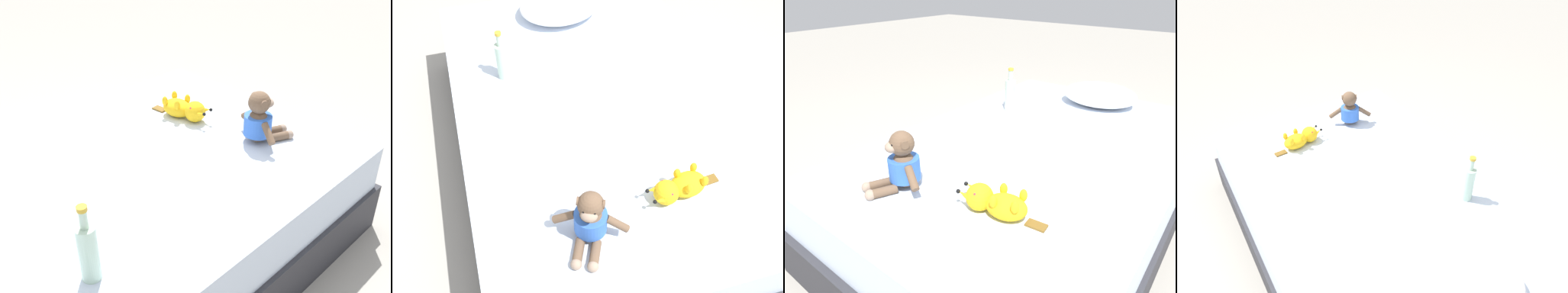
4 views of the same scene
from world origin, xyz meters
TOP-DOWN VIEW (x-y plane):
  - ground_plane at (0.00, 0.00)m, footprint 16.00×16.00m
  - bed at (0.00, 0.00)m, footprint 1.32×2.07m
  - pillow at (0.02, 0.75)m, footprint 0.48×0.41m
  - plush_monkey at (-0.22, -0.67)m, footprint 0.27×0.25m
  - plush_yellow_creature at (0.17, -0.59)m, footprint 0.33×0.14m
  - glass_bottle at (-0.37, 0.31)m, footprint 0.06×0.06m

SIDE VIEW (x-z plane):
  - ground_plane at x=0.00m, z-range 0.00..0.00m
  - bed at x=0.00m, z-range 0.00..0.43m
  - plush_yellow_creature at x=0.17m, z-range 0.43..0.54m
  - pillow at x=0.02m, z-range 0.44..0.57m
  - plush_monkey at x=-0.22m, z-range 0.41..0.65m
  - glass_bottle at x=-0.37m, z-range 0.41..0.67m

